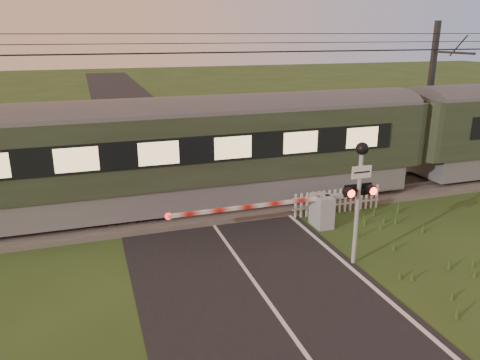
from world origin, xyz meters
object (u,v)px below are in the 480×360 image
object	(u,v)px
crossing_signal	(360,182)
picket_fence	(337,201)
boom_gate	(315,210)
catenary_mast	(431,93)
train	(408,135)

from	to	relation	value
crossing_signal	picket_fence	distance (m)	4.29
boom_gate	crossing_signal	distance (m)	3.18
boom_gate	picket_fence	size ratio (longest dim) A/B	1.77
boom_gate	catenary_mast	distance (m)	10.15
train	catenary_mast	distance (m)	3.80
train	boom_gate	distance (m)	6.41
train	crossing_signal	xyz separation A→B (m)	(-5.69, -5.43, 0.21)
picket_fence	catenary_mast	distance (m)	8.66
boom_gate	picket_fence	xyz separation A→B (m)	(1.36, 0.90, -0.15)
train	crossing_signal	world-z (taller)	train
boom_gate	catenary_mast	bearing A→B (deg)	31.01
crossing_signal	catenary_mast	size ratio (longest dim) A/B	0.52
picket_fence	catenary_mast	size ratio (longest dim) A/B	0.52
crossing_signal	catenary_mast	world-z (taller)	catenary_mast
train	boom_gate	bearing A→B (deg)	-153.31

